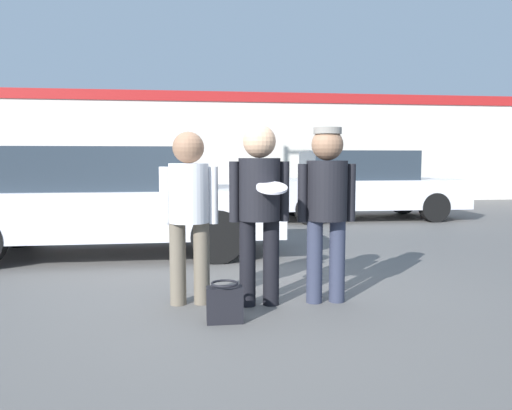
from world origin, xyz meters
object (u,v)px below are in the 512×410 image
object	(u,v)px
handbag	(225,303)
parked_car_near	(108,200)
person_right	(327,198)
person_middle_with_frisbee	(259,198)
person_left	(189,203)
parked_car_far	(359,185)
shrub	(333,187)

from	to	relation	value
handbag	parked_car_near	bearing A→B (deg)	114.07
person_right	person_middle_with_frisbee	bearing A→B (deg)	-178.10
person_left	parked_car_far	size ratio (longest dim) A/B	0.36
person_middle_with_frisbee	person_left	bearing A→B (deg)	168.75
parked_car_near	shrub	world-z (taller)	parked_car_near
handbag	person_right	bearing A→B (deg)	25.42
parked_car_near	parked_car_far	size ratio (longest dim) A/B	1.07
person_middle_with_frisbee	shrub	bearing A→B (deg)	70.05
person_right	handbag	bearing A→B (deg)	-154.58
parked_car_near	handbag	size ratio (longest dim) A/B	13.99
person_right	parked_car_far	world-z (taller)	person_right
parked_car_far	person_middle_with_frisbee	bearing A→B (deg)	-116.59
person_right	parked_car_far	size ratio (longest dim) A/B	0.37
parked_car_far	shrub	size ratio (longest dim) A/B	4.53
person_left	person_right	size ratio (longest dim) A/B	0.97
person_middle_with_frisbee	parked_car_near	world-z (taller)	person_middle_with_frisbee
person_middle_with_frisbee	shrub	world-z (taller)	person_middle_with_frisbee
person_middle_with_frisbee	person_right	bearing A→B (deg)	1.90
person_right	parked_car_far	xyz separation A→B (m)	(2.54, 6.32, -0.24)
person_left	person_right	xyz separation A→B (m)	(1.27, -0.11, 0.04)
person_right	handbag	world-z (taller)	person_right
person_middle_with_frisbee	handbag	bearing A→B (deg)	-128.25
person_left	shrub	distance (m)	10.93
shrub	person_right	bearing A→B (deg)	-106.75
person_middle_with_frisbee	handbag	world-z (taller)	person_middle_with_frisbee
person_middle_with_frisbee	parked_car_near	distance (m)	3.27
parked_car_far	shrub	xyz separation A→B (m)	(0.51, 3.81, -0.27)
parked_car_far	shrub	world-z (taller)	parked_car_far
shrub	parked_car_near	bearing A→B (deg)	-126.37
person_middle_with_frisbee	parked_car_far	bearing A→B (deg)	63.41
handbag	shrub	bearing A→B (deg)	69.14
parked_car_far	person_right	bearing A→B (deg)	-111.88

